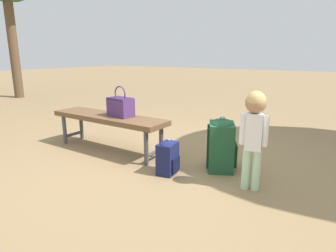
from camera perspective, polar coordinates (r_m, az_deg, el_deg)
name	(u,v)px	position (r m, az deg, el deg)	size (l,w,h in m)	color
ground_plane	(156,168)	(3.12, -2.44, -8.29)	(40.00, 40.00, 0.00)	#8C704C
park_bench	(109,120)	(3.65, -11.63, 1.21)	(1.60, 0.41, 0.45)	brown
handbag	(121,106)	(3.53, -9.33, 3.91)	(0.34, 0.22, 0.37)	#4C2D66
child_standing	(254,126)	(2.57, 16.61, 0.07)	(0.23, 0.18, 0.89)	#B2D8B2
backpack_large	(221,143)	(3.05, 10.47, -3.36)	(0.38, 0.41, 0.57)	#1E4C2D
backpack_small	(168,156)	(2.92, -0.06, -6.00)	(0.21, 0.24, 0.37)	#191E4C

